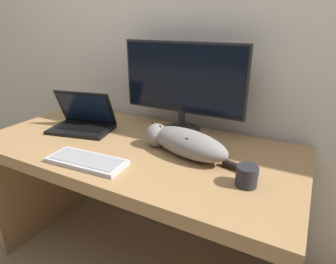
% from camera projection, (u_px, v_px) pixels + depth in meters
% --- Properties ---
extents(wall_back, '(6.40, 0.06, 2.60)m').
position_uv_depth(wall_back, '(176.00, 30.00, 1.58)').
color(wall_back, silver).
rests_on(wall_back, ground_plane).
extents(desk, '(1.61, 0.77, 0.77)m').
position_uv_depth(desk, '(137.00, 172.00, 1.47)').
color(desk, '#A37A4C').
rests_on(desk, ground_plane).
extents(monitor, '(0.68, 0.21, 0.49)m').
position_uv_depth(monitor, '(182.00, 85.00, 1.48)').
color(monitor, '#282828').
rests_on(monitor, desk).
extents(laptop, '(0.38, 0.29, 0.22)m').
position_uv_depth(laptop, '(83.00, 122.00, 1.59)').
color(laptop, black).
rests_on(laptop, desk).
extents(external_keyboard, '(0.37, 0.17, 0.02)m').
position_uv_depth(external_keyboard, '(87.00, 161.00, 1.23)').
color(external_keyboard, '#BCBCC1').
rests_on(external_keyboard, desk).
extents(cat, '(0.57, 0.26, 0.12)m').
position_uv_depth(cat, '(184.00, 142.00, 1.29)').
color(cat, gray).
rests_on(cat, desk).
extents(coffee_mug, '(0.08, 0.08, 0.08)m').
position_uv_depth(coffee_mug, '(247.00, 176.00, 1.05)').
color(coffee_mug, '#232328').
rests_on(coffee_mug, desk).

